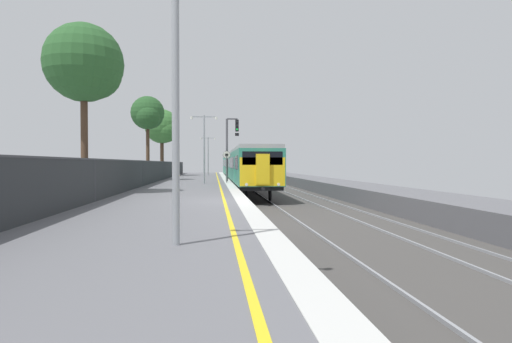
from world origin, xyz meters
name	(u,v)px	position (x,y,z in m)	size (l,w,h in m)	color
ground	(297,215)	(2.64, 0.00, -0.61)	(17.40, 110.00, 1.21)	slate
commuter_train_at_platform	(240,166)	(2.10, 28.81, 1.27)	(2.83, 42.49, 3.81)	#2D846B
signal_gantry	(230,142)	(0.61, 19.08, 3.31)	(1.10, 0.24, 5.31)	#47474C
speed_limit_sign	(227,162)	(0.25, 16.56, 1.59)	(0.59, 0.08, 2.48)	#59595B
platform_lamp_near	(176,75)	(-1.47, -9.54, 3.14)	(2.00, 0.20, 5.28)	#93999E
platform_lamp_mid	(204,143)	(-1.47, 14.77, 3.02)	(2.00, 0.20, 5.06)	#93999E
platform_lamp_far	(208,152)	(-1.47, 39.08, 2.94)	(2.00, 0.20, 4.89)	#93999E
platform_back_fence	(94,179)	(-5.45, 0.00, 0.89)	(0.07, 99.00, 1.71)	#282B2D
background_tree_left	(163,128)	(-6.94, 36.59, 5.88)	(4.18, 4.18, 8.15)	#473323
background_tree_centre	(148,114)	(-6.58, 21.81, 5.87)	(2.97, 3.15, 7.50)	#473323
background_tree_right	(86,66)	(-7.03, 4.65, 6.34)	(3.87, 3.87, 8.42)	#473323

